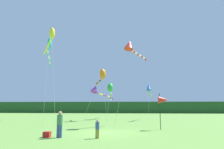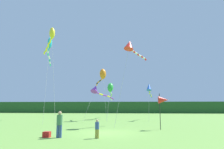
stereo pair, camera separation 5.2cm
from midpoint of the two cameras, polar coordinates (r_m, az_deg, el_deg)
ground_plane at (r=16.45m, az=-1.72°, el=-16.67°), size 120.00×120.00×0.00m
distant_treeline at (r=61.23m, az=3.10°, el=-9.57°), size 108.00×2.57×3.44m
person_adult at (r=14.35m, az=-15.00°, el=-13.46°), size 0.39×0.39×1.79m
person_child at (r=13.67m, az=-4.27°, el=-15.25°), size 0.27×0.27×1.24m
cooler_box at (r=14.84m, az=-18.42°, el=-16.28°), size 0.46×0.43×0.39m
banner_flag_pole at (r=19.06m, az=14.80°, el=-7.26°), size 0.90×0.70×3.31m
kite_green at (r=33.62m, az=-0.41°, el=-4.15°), size 1.05×9.45×6.19m
kite_yellow at (r=25.73m, az=-17.25°, el=10.73°), size 4.47×6.15×11.77m
kite_cyan at (r=30.30m, az=-17.71°, el=7.75°), size 3.62×9.86×12.02m
kite_orange at (r=30.44m, az=-2.72°, el=-0.02°), size 2.50×5.41×8.00m
kite_purple at (r=30.01m, az=-4.50°, el=-4.45°), size 3.65×7.59×5.50m
kite_blue at (r=30.74m, az=10.87°, el=-3.93°), size 1.36×5.45×5.73m
kite_red at (r=22.80m, az=5.38°, el=8.27°), size 3.82×4.70×9.72m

